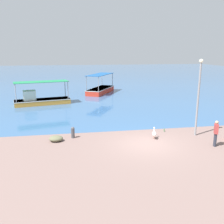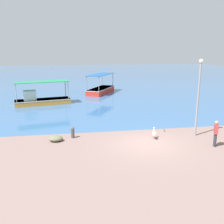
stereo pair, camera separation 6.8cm
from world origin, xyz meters
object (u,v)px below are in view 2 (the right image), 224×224
(fisherman_standing, at_px, (216,133))
(glass_bottle, at_px, (164,130))
(fishing_boat_center, at_px, (40,99))
(mooring_bollard, at_px, (73,132))
(fishing_boat_far_right, at_px, (101,89))
(pelican, at_px, (154,134))
(lamp_post, at_px, (198,94))
(net_pile, at_px, (56,138))

(fisherman_standing, relative_size, glass_bottle, 6.26)
(fishing_boat_center, xyz_separation_m, mooring_bollard, (3.50, -11.89, -0.18))
(fishing_boat_far_right, height_order, fisherman_standing, fishing_boat_far_right)
(glass_bottle, bearing_deg, pelican, -132.56)
(fishing_boat_center, relative_size, mooring_bollard, 7.97)
(fishing_boat_far_right, height_order, glass_bottle, fishing_boat_far_right)
(fishing_boat_far_right, relative_size, pelican, 7.98)
(mooring_bollard, bearing_deg, fishing_boat_center, 106.38)
(pelican, distance_m, lamp_post, 4.16)
(fishing_boat_center, bearing_deg, lamp_post, -46.27)
(fishing_boat_center, xyz_separation_m, net_pile, (2.35, -12.39, -0.42))
(pelican, bearing_deg, fishing_boat_far_right, 94.06)
(net_pile, height_order, glass_bottle, net_pile)
(fisherman_standing, height_order, glass_bottle, fisherman_standing)
(lamp_post, height_order, mooring_bollard, lamp_post)
(mooring_bollard, xyz_separation_m, glass_bottle, (6.83, 0.27, -0.32))
(fishing_boat_far_right, xyz_separation_m, lamp_post, (4.56, -19.44, 2.52))
(lamp_post, distance_m, fisherman_standing, 3.07)
(fisherman_standing, relative_size, net_pile, 1.81)
(mooring_bollard, xyz_separation_m, net_pile, (-1.14, -0.49, -0.24))
(fishing_boat_far_right, height_order, lamp_post, lamp_post)
(net_pile, bearing_deg, fishing_boat_far_right, 74.41)
(fishing_boat_center, relative_size, net_pile, 6.84)
(pelican, distance_m, mooring_bollard, 5.68)
(fishing_boat_far_right, xyz_separation_m, glass_bottle, (2.66, -18.28, -0.43))
(pelican, relative_size, glass_bottle, 2.97)
(mooring_bollard, height_order, glass_bottle, mooring_bollard)
(fishing_boat_center, distance_m, pelican, 15.85)
(glass_bottle, bearing_deg, lamp_post, -31.23)
(mooring_bollard, distance_m, glass_bottle, 6.84)
(glass_bottle, bearing_deg, fisherman_standing, -57.38)
(mooring_bollard, bearing_deg, fisherman_standing, -18.86)
(net_pile, bearing_deg, mooring_bollard, 23.35)
(pelican, bearing_deg, net_pile, 174.77)
(mooring_bollard, bearing_deg, glass_bottle, 2.23)
(fishing_boat_center, height_order, mooring_bollard, fishing_boat_center)
(fishing_boat_far_right, distance_m, mooring_bollard, 19.01)
(fishing_boat_center, height_order, net_pile, fishing_boat_center)
(fisherman_standing, bearing_deg, pelican, 150.03)
(pelican, relative_size, net_pile, 0.86)
(fishing_boat_center, bearing_deg, mooring_bollard, -73.62)
(lamp_post, height_order, glass_bottle, lamp_post)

